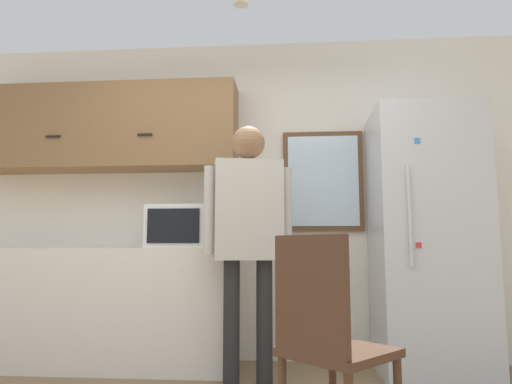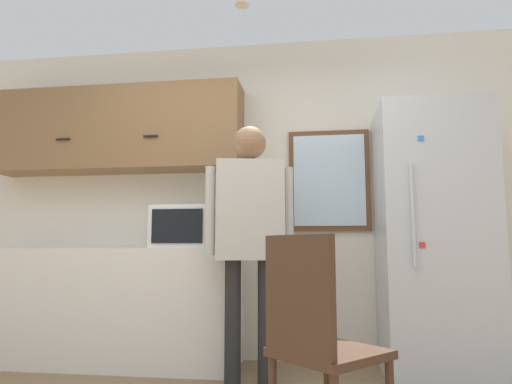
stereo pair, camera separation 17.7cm
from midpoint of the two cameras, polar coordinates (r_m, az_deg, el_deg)
The scene contains 9 objects.
back_wall at distance 3.91m, azimuth -3.26°, elevation -0.55°, with size 6.00×0.06×2.70m.
counter at distance 3.92m, azimuth -20.80°, elevation -13.25°, with size 2.18×0.59×0.91m.
upper_cabinets at distance 4.13m, azimuth -19.17°, elevation 7.52°, with size 2.18×0.37×0.71m.
microwave at distance 3.58m, azimuth -10.11°, elevation -4.33°, with size 0.55×0.41×0.32m.
person at distance 3.15m, azimuth -2.60°, elevation -3.78°, with size 0.60×0.31×1.76m.
refrigerator at distance 3.58m, azimuth 19.24°, elevation -5.66°, with size 0.75×0.73×1.94m.
chair at distance 2.20m, azimuth 6.43°, elevation -17.14°, with size 0.62×0.62×0.97m.
window at distance 3.85m, azimuth 7.08°, elevation 1.39°, with size 0.66×0.05×0.84m.
ceiling_light at distance 3.60m, azimuth -3.44°, elevation 22.45°, with size 0.11×0.11×0.01m.
Camera 1 is at (0.45, -1.95, 0.90)m, focal length 32.00 mm.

